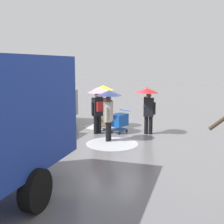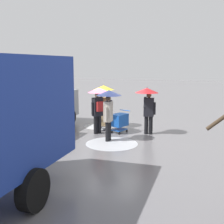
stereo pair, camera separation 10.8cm
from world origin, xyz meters
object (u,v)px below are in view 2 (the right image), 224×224
object	(u,v)px
shopping_cart_vendor	(119,121)
pedestrian_white_side	(98,100)
pedestrian_pink_side	(109,103)
hand_dolly_boxes	(105,112)
pedestrian_black_side	(148,100)
cargo_van_parked_right	(35,106)
pedestrian_far_side	(103,96)

from	to	relation	value
shopping_cart_vendor	pedestrian_white_side	bearing A→B (deg)	24.36
shopping_cart_vendor	pedestrian_pink_side	world-z (taller)	pedestrian_pink_side
pedestrian_white_side	hand_dolly_boxes	bearing A→B (deg)	-94.50
hand_dolly_boxes	pedestrian_white_side	size ratio (longest dim) A/B	0.74
hand_dolly_boxes	pedestrian_black_side	size ratio (longest dim) A/B	0.74
cargo_van_parked_right	shopping_cart_vendor	distance (m)	4.12
cargo_van_parked_right	hand_dolly_boxes	distance (m)	3.35
cargo_van_parked_right	pedestrian_pink_side	xyz separation A→B (m)	(-3.95, 0.85, 0.41)
cargo_van_parked_right	shopping_cart_vendor	world-z (taller)	cargo_van_parked_right
pedestrian_pink_side	pedestrian_far_side	size ratio (longest dim) A/B	1.00
cargo_van_parked_right	pedestrian_far_side	size ratio (longest dim) A/B	2.51
pedestrian_black_side	pedestrian_white_side	size ratio (longest dim) A/B	1.00
hand_dolly_boxes	pedestrian_white_side	world-z (taller)	pedestrian_white_side
cargo_van_parked_right	hand_dolly_boxes	bearing A→B (deg)	-163.46
hand_dolly_boxes	pedestrian_white_side	bearing A→B (deg)	85.50
pedestrian_pink_side	pedestrian_white_side	size ratio (longest dim) A/B	1.00
pedestrian_pink_side	pedestrian_far_side	xyz separation A→B (m)	(1.03, -2.50, 0.00)
shopping_cart_vendor	hand_dolly_boxes	bearing A→B (deg)	-21.46
cargo_van_parked_right	pedestrian_white_side	xyz separation A→B (m)	(-3.14, -0.22, 0.39)
shopping_cart_vendor	hand_dolly_boxes	xyz separation A→B (m)	(0.83, -0.33, 0.33)
pedestrian_far_side	cargo_van_parked_right	bearing A→B (deg)	29.60
cargo_van_parked_right	hand_dolly_boxes	xyz separation A→B (m)	(-3.20, -0.95, -0.28)
pedestrian_black_side	pedestrian_white_side	xyz separation A→B (m)	(2.17, 0.51, 0.00)
shopping_cart_vendor	pedestrian_white_side	distance (m)	1.40
pedestrian_white_side	pedestrian_pink_side	bearing A→B (deg)	127.15
cargo_van_parked_right	hand_dolly_boxes	size ratio (longest dim) A/B	3.38
cargo_van_parked_right	shopping_cart_vendor	size ratio (longest dim) A/B	5.31
pedestrian_pink_side	shopping_cart_vendor	bearing A→B (deg)	-93.15
hand_dolly_boxes	pedestrian_black_side	bearing A→B (deg)	174.18
cargo_van_parked_right	pedestrian_white_side	world-z (taller)	cargo_van_parked_right
pedestrian_black_side	cargo_van_parked_right	bearing A→B (deg)	7.86
shopping_cart_vendor	pedestrian_pink_side	bearing A→B (deg)	86.85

